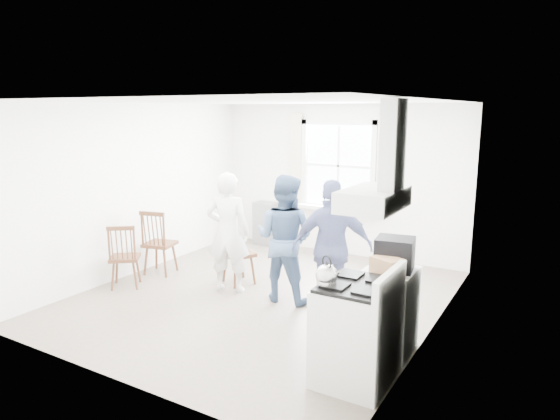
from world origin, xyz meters
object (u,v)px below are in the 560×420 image
(windsor_chair_c, at_px, (123,250))
(person_mid, at_px, (285,238))
(gas_stove, at_px, (357,332))
(stereo_stack, at_px, (395,254))
(windsor_chair_a, at_px, (156,236))
(windsor_chair_b, at_px, (232,245))
(person_left, at_px, (228,232))
(person_right, at_px, (332,248))
(low_cabinet, at_px, (389,311))

(windsor_chair_c, relative_size, person_mid, 0.56)
(gas_stove, distance_m, stereo_stack, 0.93)
(windsor_chair_a, height_order, windsor_chair_b, windsor_chair_a)
(stereo_stack, xyz_separation_m, windsor_chair_a, (-3.89, 0.59, -0.45))
(person_left, height_order, person_right, person_right)
(windsor_chair_b, bearing_deg, person_left, -65.29)
(gas_stove, relative_size, person_right, 0.67)
(person_right, bearing_deg, windsor_chair_a, -26.40)
(person_mid, bearing_deg, stereo_stack, 153.65)
(stereo_stack, relative_size, windsor_chair_b, 0.43)
(windsor_chair_b, bearing_deg, windsor_chair_c, -142.50)
(low_cabinet, distance_m, person_mid, 1.86)
(gas_stove, relative_size, windsor_chair_b, 1.16)
(windsor_chair_a, xyz_separation_m, windsor_chair_b, (1.25, 0.25, -0.03))
(gas_stove, bearing_deg, person_right, 123.17)
(gas_stove, bearing_deg, windsor_chair_b, 148.62)
(person_left, bearing_deg, person_mid, 169.39)
(stereo_stack, height_order, person_left, person_left)
(person_left, bearing_deg, gas_stove, 133.31)
(low_cabinet, relative_size, person_mid, 0.53)
(low_cabinet, height_order, windsor_chair_c, windsor_chair_c)
(person_right, bearing_deg, windsor_chair_b, -34.48)
(windsor_chair_a, xyz_separation_m, windsor_chair_c, (0.04, -0.68, -0.05))
(gas_stove, relative_size, stereo_stack, 2.68)
(windsor_chair_c, distance_m, person_left, 1.51)
(person_left, xyz_separation_m, person_mid, (0.83, 0.11, 0.00))
(gas_stove, xyz_separation_m, low_cabinet, (0.07, 0.70, -0.03))
(stereo_stack, bearing_deg, gas_stove, -98.02)
(gas_stove, distance_m, windsor_chair_a, 4.00)
(windsor_chair_b, distance_m, windsor_chair_c, 1.52)
(person_left, xyz_separation_m, person_right, (1.56, 0.01, 0.00))
(stereo_stack, bearing_deg, windsor_chair_a, 171.42)
(gas_stove, xyz_separation_m, person_right, (-0.87, 1.33, 0.36))
(stereo_stack, distance_m, windsor_chair_a, 3.95)
(gas_stove, distance_m, windsor_chair_c, 3.80)
(windsor_chair_c, bearing_deg, low_cabinet, 1.19)
(person_left, bearing_deg, person_right, 162.20)
(low_cabinet, relative_size, stereo_stack, 2.16)
(low_cabinet, xyz_separation_m, person_left, (-2.50, 0.62, 0.39))
(person_mid, bearing_deg, windsor_chair_b, -10.73)
(gas_stove, height_order, windsor_chair_c, gas_stove)
(windsor_chair_c, height_order, person_right, person_right)
(person_right, bearing_deg, person_left, -26.55)
(windsor_chair_b, xyz_separation_m, person_mid, (0.94, -0.12, 0.25))
(windsor_chair_b, distance_m, person_left, 0.36)
(low_cabinet, relative_size, person_right, 0.54)
(person_mid, bearing_deg, low_cabinet, 152.91)
(low_cabinet, bearing_deg, gas_stove, -95.68)
(stereo_stack, distance_m, person_mid, 1.86)
(windsor_chair_a, bearing_deg, gas_stove, -18.94)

